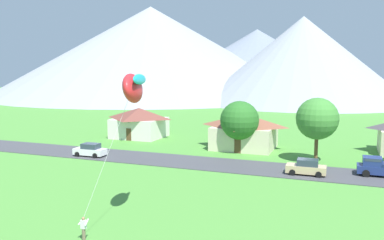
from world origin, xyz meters
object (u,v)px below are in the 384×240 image
Objects in this scene: house_right_center at (139,122)px; tree_near_left at (240,120)px; parked_car_tan_mid_west at (306,167)px; parked_car_white_west_end at (90,150)px; house_left_center at (244,130)px; tree_center at (317,119)px; pickup_truck_navy_west_side at (382,167)px; kite_flyer_with_kite at (133,89)px.

tree_near_left is (18.97, -6.48, 1.90)m from house_right_center.
house_right_center is 2.02× the size of parked_car_tan_mid_west.
house_left_center is at bearing 36.03° from parked_car_white_west_end.
tree_center reaches higher than parked_car_tan_mid_west.
tree_center is (10.29, -2.53, 0.97)m from tree_near_left.
kite_flyer_with_kite reaches higher than pickup_truck_navy_west_side.
house_right_center is 32.70m from parked_car_tan_mid_west.
house_left_center reaches higher than parked_car_tan_mid_west.
tree_near_left is at bearing 137.32° from parked_car_tan_mid_west.
tree_near_left is at bearing -18.85° from house_right_center.
tree_near_left is at bearing 88.55° from kite_flyer_with_kite.
tree_center is at bearing -13.83° from tree_near_left.
tree_near_left reaches higher than house_right_center.
parked_car_white_west_end is at bearing -166.11° from tree_center.
kite_flyer_with_kite is (18.27, -34.53, 7.42)m from house_right_center.
tree_center is at bearing 66.68° from kite_flyer_with_kite.
pickup_truck_navy_west_side reaches higher than parked_car_tan_mid_west.
house_right_center reaches higher than parked_car_white_west_end.
parked_car_white_west_end is 27.46m from parked_car_tan_mid_west.
parked_car_white_west_end is at bearing -151.88° from tree_near_left.
kite_flyer_with_kite is at bearing -113.32° from tree_center.
parked_car_white_west_end is (-27.97, -6.92, -4.58)m from tree_center.
parked_car_tan_mid_west is at bearing -51.30° from house_left_center.
kite_flyer_with_kite reaches higher than parked_car_tan_mid_west.
kite_flyer_with_kite is (-0.71, -28.05, 5.52)m from tree_near_left.
tree_near_left reaches higher than parked_car_white_west_end.
parked_car_white_west_end is at bearing -143.97° from house_left_center.
kite_flyer_with_kite is (-11.00, -25.52, 4.55)m from tree_center.
house_right_center is 30.75m from tree_center.
kite_flyer_with_kite is at bearing -91.09° from house_left_center.
tree_center is 7.95m from parked_car_tan_mid_west.
tree_center is at bearing 148.74° from pickup_truck_navy_west_side.
parked_car_white_west_end is at bearing -85.36° from house_right_center.
house_right_center is at bearing 94.64° from parked_car_white_west_end.
house_right_center reaches higher than pickup_truck_navy_west_side.
house_left_center is 1.08× the size of house_right_center.
house_left_center is at bearing 128.70° from parked_car_tan_mid_west.
tree_center is at bearing 85.44° from parked_car_tan_mid_west.
house_right_center is 39.76m from kite_flyer_with_kite.
pickup_truck_navy_west_side is at bearing -30.16° from house_left_center.
pickup_truck_navy_west_side is at bearing -31.26° from tree_center.
pickup_truck_navy_west_side is (17.44, -10.13, -1.56)m from house_left_center.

